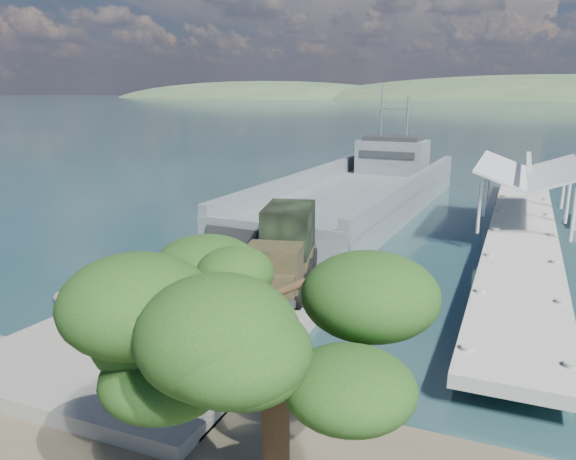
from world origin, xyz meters
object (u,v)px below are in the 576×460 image
object	(u,v)px
landing_craft	(356,201)
soldier	(143,283)
pier	(523,218)
military_truck	(284,249)
overhang_tree	(262,316)

from	to	relation	value
landing_craft	soldier	bearing A→B (deg)	-94.72
pier	military_truck	size ratio (longest dim) A/B	5.32
overhang_tree	pier	bearing A→B (deg)	80.03
landing_craft	overhang_tree	bearing A→B (deg)	-74.92
military_truck	overhang_tree	size ratio (longest dim) A/B	1.13
military_truck	soldier	world-z (taller)	military_truck
pier	soldier	distance (m)	25.23
pier	military_truck	bearing A→B (deg)	-125.36
military_truck	soldier	size ratio (longest dim) A/B	4.99
soldier	military_truck	bearing A→B (deg)	38.06
landing_craft	military_truck	bearing A→B (deg)	-81.77
military_truck	overhang_tree	distance (m)	15.68
pier	military_truck	distance (m)	18.63
military_truck	pier	bearing A→B (deg)	41.23
overhang_tree	landing_craft	bearing A→B (deg)	102.41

